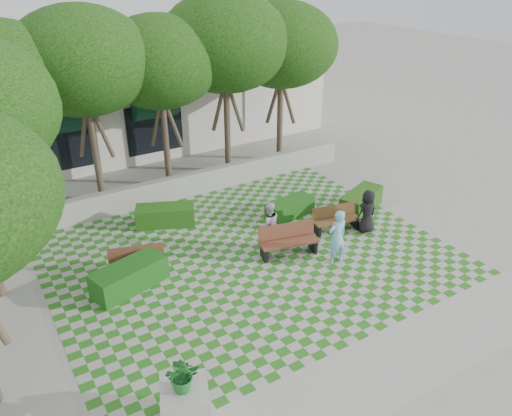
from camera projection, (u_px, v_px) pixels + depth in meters
ground at (268, 272)px, 15.05m from camera, size 90.00×90.00×0.00m
lawn at (251, 257)px, 15.80m from camera, size 12.00×12.00×0.00m
sidewalk_south at (378, 372)px, 11.48m from camera, size 16.00×2.00×0.01m
sidewalk_west at (4, 339)px, 12.46m from camera, size 2.00×12.00×0.01m
retaining_wall at (183, 186)px, 19.55m from camera, size 15.00×0.36×0.90m
bench_east at (336, 219)px, 17.19m from camera, size 1.72×0.85×0.87m
bench_mid at (288, 241)px, 15.79m from camera, size 1.96×1.04×0.98m
bench_west at (137, 262)px, 14.80m from camera, size 1.73×1.01×0.86m
hedge_east at (361, 200)px, 18.61m from camera, size 2.19×1.51×0.71m
hedge_midright at (290, 208)px, 18.14m from camera, size 1.91×0.97×0.64m
hedge_midleft at (165, 215)px, 17.56m from camera, size 2.17×1.57×0.71m
hedge_west at (130, 277)px, 14.21m from camera, size 2.32×1.43×0.76m
planter_front at (185, 398)px, 9.95m from camera, size 1.22×1.22×1.69m
person_blue at (337, 237)px, 15.15m from camera, size 0.66×0.44×1.80m
person_dark at (367, 211)px, 16.93m from camera, size 0.76×0.50×1.54m
person_white at (269, 225)px, 16.08m from camera, size 0.87×0.74×1.57m
tree_row at (124, 70)px, 16.33m from camera, size 17.70×13.40×7.41m
building at (133, 89)px, 25.01m from camera, size 18.00×8.92×5.15m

